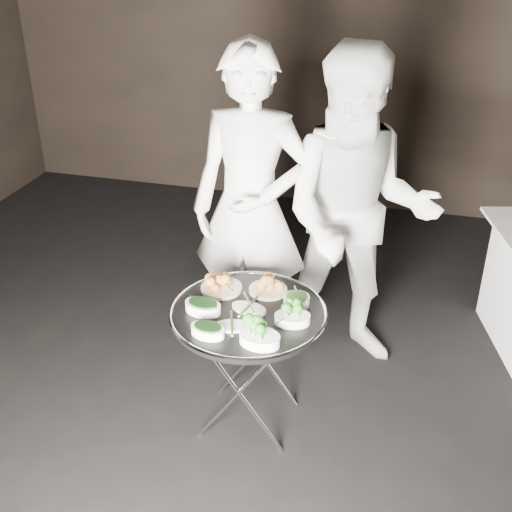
% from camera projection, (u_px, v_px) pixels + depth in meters
% --- Properties ---
extents(floor, '(6.00, 7.00, 0.05)m').
position_uv_depth(floor, '(202.00, 475.00, 3.22)').
color(floor, black).
rests_on(floor, ground).
extents(wall_back, '(6.00, 0.05, 3.00)m').
position_uv_depth(wall_back, '(332.00, 39.00, 5.49)').
color(wall_back, black).
rests_on(wall_back, floor).
extents(tray_stand, '(0.47, 0.40, 0.69)m').
position_uv_depth(tray_stand, '(249.00, 363.00, 3.36)').
color(tray_stand, silver).
rests_on(tray_stand, floor).
extents(serving_tray, '(0.79, 0.79, 0.04)m').
position_uv_depth(serving_tray, '(248.00, 313.00, 3.21)').
color(serving_tray, black).
rests_on(serving_tray, tray_stand).
extents(potato_plate_a, '(0.23, 0.23, 0.08)m').
position_uv_depth(potato_plate_a, '(221.00, 284.00, 3.37)').
color(potato_plate_a, beige).
rests_on(potato_plate_a, serving_tray).
extents(potato_plate_b, '(0.20, 0.20, 0.07)m').
position_uv_depth(potato_plate_b, '(268.00, 286.00, 3.35)').
color(potato_plate_b, beige).
rests_on(potato_plate_b, serving_tray).
extents(greens_bowl, '(0.14, 0.14, 0.08)m').
position_uv_depth(greens_bowl, '(297.00, 299.00, 3.24)').
color(greens_bowl, white).
rests_on(greens_bowl, serving_tray).
extents(asparagus_plate_a, '(0.20, 0.14, 0.04)m').
position_uv_depth(asparagus_plate_a, '(249.00, 307.00, 3.20)').
color(asparagus_plate_a, white).
rests_on(asparagus_plate_a, serving_tray).
extents(asparagus_plate_b, '(0.20, 0.15, 0.04)m').
position_uv_depth(asparagus_plate_b, '(232.00, 325.00, 3.07)').
color(asparagus_plate_b, white).
rests_on(asparagus_plate_b, serving_tray).
extents(spinach_bowl_a, '(0.21, 0.15, 0.08)m').
position_uv_depth(spinach_bowl_a, '(203.00, 306.00, 3.18)').
color(spinach_bowl_a, white).
rests_on(spinach_bowl_a, serving_tray).
extents(spinach_bowl_b, '(0.19, 0.14, 0.07)m').
position_uv_depth(spinach_bowl_b, '(208.00, 329.00, 3.01)').
color(spinach_bowl_b, white).
rests_on(spinach_bowl_b, serving_tray).
extents(broccoli_bowl_a, '(0.20, 0.16, 0.07)m').
position_uv_depth(broccoli_bowl_a, '(292.00, 317.00, 3.10)').
color(broccoli_bowl_a, white).
rests_on(broccoli_bowl_a, serving_tray).
extents(broccoli_bowl_b, '(0.21, 0.16, 0.08)m').
position_uv_depth(broccoli_bowl_b, '(260.00, 337.00, 2.95)').
color(broccoli_bowl_b, white).
rests_on(broccoli_bowl_b, serving_tray).
extents(serving_utensils, '(0.58, 0.44, 0.01)m').
position_uv_depth(serving_utensils, '(255.00, 296.00, 3.23)').
color(serving_utensils, silver).
rests_on(serving_utensils, serving_tray).
extents(waiter_left, '(0.70, 0.46, 1.91)m').
position_uv_depth(waiter_left, '(251.00, 210.00, 3.70)').
color(waiter_left, silver).
rests_on(waiter_left, floor).
extents(waiter_right, '(1.02, 0.84, 1.91)m').
position_uv_depth(waiter_right, '(357.00, 216.00, 3.62)').
color(waiter_right, silver).
rests_on(waiter_right, floor).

